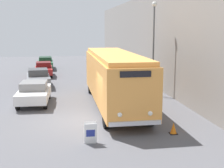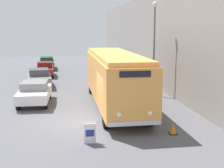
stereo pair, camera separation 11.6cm
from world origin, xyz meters
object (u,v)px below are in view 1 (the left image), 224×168
Objects in this scene: parked_car_distant at (46,63)px; parked_car_far at (44,69)px; parked_car_mid at (38,78)px; vintage_bus at (114,77)px; streetlamp at (154,36)px; traffic_cone at (173,128)px; parked_car_near at (34,92)px; sign_board at (90,133)px.

parked_car_far is at bearing -91.56° from parked_car_distant.
parked_car_far is (0.14, 5.85, -0.02)m from parked_car_mid.
streetlamp is (3.34, 2.82, 2.43)m from vintage_bus.
traffic_cone is (6.94, -19.16, -0.49)m from parked_car_far.
parked_car_distant is at bearing 92.30° from parked_car_near.
parked_car_distant is (-3.09, 25.65, 0.31)m from sign_board.
sign_board is 25.84m from parked_car_distant.
streetlamp is at bearing 59.10° from sign_board.
parked_car_distant is (-0.12, 17.92, -0.00)m from parked_car_near.
vintage_bus is at bearing -61.39° from parked_car_mid.
parked_car_mid is 11.75m from parked_car_distant.
parked_car_far reaches higher than sign_board.
parked_car_mid is (-8.56, 4.83, -3.56)m from streetlamp.
vintage_bus is 20.11m from parked_car_distant.
traffic_cone is at bearing -71.88° from vintage_bus.
parked_car_near reaches higher than traffic_cone.
sign_board is 0.21× the size of parked_car_near.
parked_car_mid is at bearing 124.34° from vintage_bus.
streetlamp is 1.64× the size of parked_car_far.
vintage_bus is at bearing -139.80° from streetlamp.
parked_car_mid is at bearing 102.72° from sign_board.
parked_car_distant is 26.04m from traffic_cone.
streetlamp is 9.52m from traffic_cone.
sign_board is 0.22× the size of parked_car_far.
streetlamp reaches higher than sign_board.
traffic_cone is (7.08, -13.31, -0.51)m from parked_car_mid.
parked_car_mid reaches higher than sign_board.
parked_car_mid is at bearing 118.00° from traffic_cone.
parked_car_mid is 0.90× the size of parked_car_distant.
parked_car_near is at bearing 111.03° from sign_board.
vintage_bus is 2.80× the size of parked_car_far.
parked_car_near is 9.95m from traffic_cone.
parked_car_mid is at bearing 150.58° from streetlamp.
sign_board is at bearing -171.58° from traffic_cone.
parked_car_mid is 1.04× the size of parked_car_far.
sign_board is 0.14× the size of streetlamp.
parked_car_mid reaches higher than traffic_cone.
streetlamp is at bearing -35.16° from parked_car_mid.
parked_car_near is at bearing -93.03° from parked_car_far.
streetlamp is 12.48× the size of traffic_cone.
parked_car_distant is (-0.10, 5.90, 0.00)m from parked_car_far.
vintage_bus is 2.70× the size of parked_car_mid.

